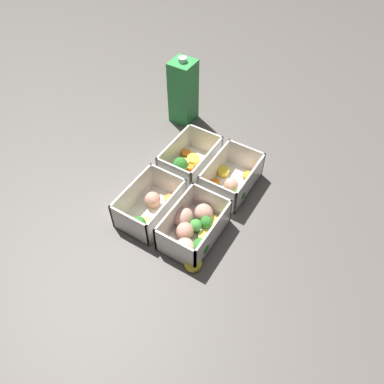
{
  "coord_description": "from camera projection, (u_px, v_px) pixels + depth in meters",
  "views": [
    {
      "loc": [
        -0.51,
        -0.32,
        0.72
      ],
      "look_at": [
        0.0,
        0.0,
        0.03
      ],
      "focal_mm": 35.0,
      "sensor_mm": 36.0,
      "label": 1
    }
  ],
  "objects": [
    {
      "name": "ground_plane",
      "position": [
        192.0,
        199.0,
        0.94
      ],
      "size": [
        4.0,
        4.0,
        0.0
      ],
      "primitive_type": "plane",
      "color": "#56514C"
    },
    {
      "name": "container_near_left",
      "position": [
        193.0,
        229.0,
        0.84
      ],
      "size": [
        0.18,
        0.14,
        0.08
      ],
      "color": "silver",
      "rests_on": "ground_plane"
    },
    {
      "name": "container_near_right",
      "position": [
        230.0,
        181.0,
        0.94
      ],
      "size": [
        0.17,
        0.12,
        0.08
      ],
      "color": "silver",
      "rests_on": "ground_plane"
    },
    {
      "name": "container_far_left",
      "position": [
        149.0,
        208.0,
        0.89
      ],
      "size": [
        0.16,
        0.11,
        0.08
      ],
      "color": "silver",
      "rests_on": "ground_plane"
    },
    {
      "name": "container_far_right",
      "position": [
        189.0,
        162.0,
        0.99
      ],
      "size": [
        0.16,
        0.11,
        0.08
      ],
      "color": "silver",
      "rests_on": "ground_plane"
    },
    {
      "name": "juice_carton",
      "position": [
        183.0,
        92.0,
        1.08
      ],
      "size": [
        0.07,
        0.07,
        0.2
      ],
      "color": "green",
      "rests_on": "ground_plane"
    }
  ]
}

